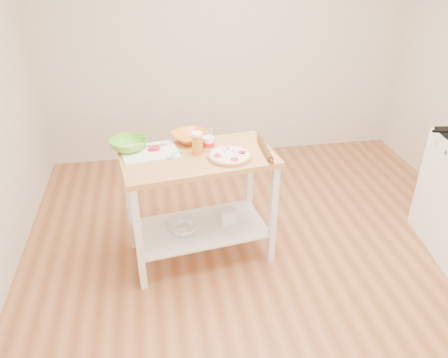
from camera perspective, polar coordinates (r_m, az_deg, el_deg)
room_shell at (r=2.76m, az=8.66°, el=8.80°), size 4.04×4.54×2.74m
prep_island at (r=3.30m, az=-3.30°, el=-0.85°), size 1.18×0.75×0.90m
pizza at (r=3.13m, az=0.76°, el=3.10°), size 0.32×0.32×0.05m
cutting_board at (r=3.26m, az=-9.73°, el=3.56°), size 0.44×0.36×0.04m
spatula at (r=3.17m, az=-6.52°, el=3.23°), size 0.13×0.12×0.01m
knife at (r=3.31m, az=-10.41°, el=4.14°), size 0.27×0.05×0.01m
orange_bowl at (r=3.39m, az=-4.40°, el=5.50°), size 0.36×0.36×0.07m
green_bowl at (r=3.31m, az=-12.33°, el=4.41°), size 0.30×0.30×0.09m
beer_pint at (r=3.17m, az=-3.51°, el=4.69°), size 0.08×0.08×0.17m
yogurt_tub at (r=3.23m, az=-2.01°, el=4.64°), size 0.09×0.09×0.19m
rolling_pin at (r=3.24m, az=5.37°, el=3.97°), size 0.05×0.37×0.04m
shelf_glass_bowl at (r=3.45m, az=-5.25°, el=-6.40°), size 0.27×0.27×0.07m
shelf_bin at (r=3.53m, az=0.39°, el=-4.79°), size 0.13×0.13×0.12m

